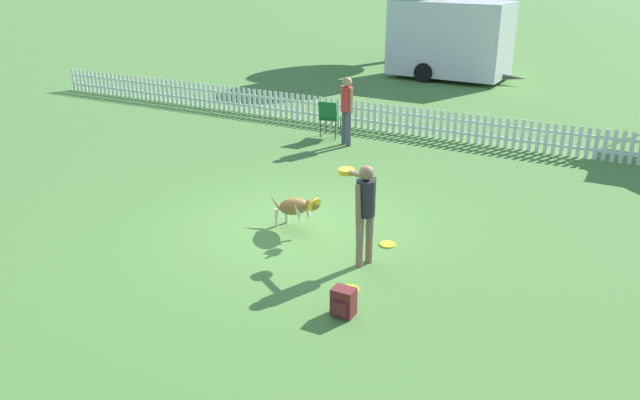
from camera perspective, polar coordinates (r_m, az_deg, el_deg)
name	(u,v)px	position (r m, az deg, el deg)	size (l,w,h in m)	color
ground_plane	(302,228)	(10.48, -1.64, -2.57)	(240.00, 240.00, 0.00)	#4C7A38
handler_person	(364,203)	(8.96, 4.03, -0.26)	(0.83, 0.88, 1.54)	#8C664C
leaping_dog	(295,207)	(10.20, -2.30, -0.62)	(1.22, 0.58, 0.73)	olive
frisbee_near_handler	(350,289)	(8.63, 2.76, -8.14)	(0.25, 0.25, 0.02)	yellow
frisbee_near_dog	(388,244)	(9.93, 6.21, -4.06)	(0.25, 0.25, 0.02)	yellow
backpack_on_grass	(343,302)	(7.99, 2.14, -9.32)	(0.29, 0.26, 0.37)	maroon
picket_fence	(427,123)	(15.89, 9.80, 6.95)	(25.12, 0.04, 0.72)	white
folding_chair_blue_left	(329,116)	(15.55, 0.86, 7.71)	(0.53, 0.55, 0.94)	#333338
spectator_standing	(347,105)	(14.84, 2.46, 8.71)	(0.38, 0.27, 1.64)	#474C5B
equipment_trailer	(450,39)	(23.78, 11.82, 14.25)	(4.95, 2.47, 2.75)	silver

